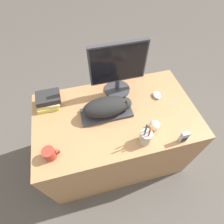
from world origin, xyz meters
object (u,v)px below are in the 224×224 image
object	(u,v)px
computer_mouse	(157,95)
baseball	(155,126)
keyboard	(106,113)
coffee_mug	(50,154)
cat	(108,106)
phone	(184,137)
pen_cup	(146,137)
monitor	(118,67)
book_stack	(48,101)

from	to	relation	value
computer_mouse	baseball	xyz separation A→B (m)	(-0.15, -0.29, 0.02)
keyboard	coffee_mug	size ratio (longest dim) A/B	3.56
keyboard	cat	bearing A→B (deg)	0.00
cat	phone	bearing A→B (deg)	-39.28
baseball	phone	size ratio (longest dim) A/B	0.73
computer_mouse	pen_cup	size ratio (longest dim) A/B	0.39
cat	pen_cup	distance (m)	0.35
pen_cup	monitor	bearing A→B (deg)	95.91
cat	coffee_mug	world-z (taller)	cat
pen_cup	book_stack	xyz separation A→B (m)	(-0.63, 0.50, -0.00)
keyboard	coffee_mug	bearing A→B (deg)	-150.52
book_stack	keyboard	bearing A→B (deg)	-25.34
keyboard	baseball	xyz separation A→B (m)	(0.31, -0.22, 0.03)
keyboard	baseball	distance (m)	0.38
monitor	baseball	distance (m)	0.51
book_stack	phone	bearing A→B (deg)	-32.50
monitor	computer_mouse	world-z (taller)	monitor
baseball	keyboard	bearing A→B (deg)	144.79
cat	pen_cup	world-z (taller)	pen_cup
cat	phone	distance (m)	0.57
monitor	phone	xyz separation A→B (m)	(0.31, -0.58, -0.20)
coffee_mug	baseball	distance (m)	0.74
keyboard	pen_cup	size ratio (longest dim) A/B	1.76
keyboard	baseball	world-z (taller)	baseball
monitor	book_stack	distance (m)	0.61
cat	computer_mouse	size ratio (longest dim) A/B	4.30
keyboard	phone	world-z (taller)	phone
computer_mouse	keyboard	bearing A→B (deg)	-170.90
monitor	book_stack	world-z (taller)	monitor
coffee_mug	book_stack	xyz separation A→B (m)	(0.01, 0.45, 0.01)
monitor	phone	world-z (taller)	monitor
keyboard	pen_cup	distance (m)	0.36
phone	baseball	bearing A→B (deg)	136.25
monitor	pen_cup	world-z (taller)	monitor
monitor	coffee_mug	size ratio (longest dim) A/B	4.06
phone	cat	bearing A→B (deg)	140.72
cat	monitor	distance (m)	0.31
phone	book_stack	distance (m)	1.05
coffee_mug	pen_cup	world-z (taller)	pen_cup
computer_mouse	baseball	bearing A→B (deg)	-116.79
coffee_mug	phone	size ratio (longest dim) A/B	1.04
monitor	pen_cup	xyz separation A→B (m)	(0.05, -0.52, -0.19)
keyboard	cat	distance (m)	0.08
computer_mouse	book_stack	size ratio (longest dim) A/B	0.45
cat	pen_cup	xyz separation A→B (m)	(0.19, -0.30, -0.03)
computer_mouse	monitor	bearing A→B (deg)	153.47
keyboard	computer_mouse	bearing A→B (deg)	9.10
baseball	pen_cup	bearing A→B (deg)	-142.09
baseball	book_stack	distance (m)	0.84
pen_cup	phone	xyz separation A→B (m)	(0.25, -0.06, -0.01)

